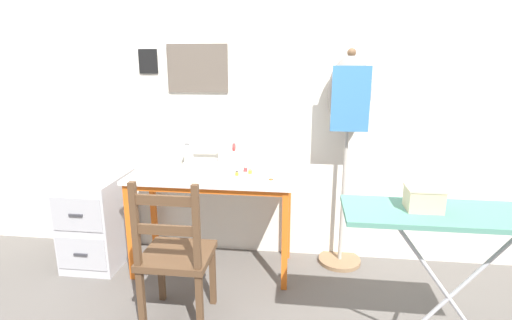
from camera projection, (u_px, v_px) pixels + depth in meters
ground_plane at (206, 286)px, 2.77m from camera, size 14.00×14.00×0.00m
wall_back at (219, 93)px, 3.01m from camera, size 10.00×0.07×2.55m
sewing_table at (211, 187)px, 2.85m from camera, size 1.16×0.52×0.74m
sewing_machine at (212, 153)px, 2.87m from camera, size 0.36×0.17×0.31m
fabric_bowl at (146, 169)px, 2.86m from camera, size 0.13×0.13×0.05m
scissors at (274, 179)px, 2.71m from camera, size 0.12×0.07×0.01m
thread_spool_near_machine at (237, 174)px, 2.79m from camera, size 0.03×0.03×0.03m
thread_spool_mid_table at (245, 169)px, 2.88m from camera, size 0.04×0.04×0.04m
thread_spool_far_edge at (250, 172)px, 2.83m from camera, size 0.03×0.03×0.03m
wooden_chair at (175, 256)px, 2.32m from camera, size 0.40×0.38×0.91m
filing_cabinet at (98, 219)px, 3.05m from camera, size 0.40×0.56×0.68m
dress_form at (348, 110)px, 2.79m from camera, size 0.32×0.32×1.60m
ironing_board at (459, 222)px, 1.83m from camera, size 1.05×0.35×0.87m
storage_box at (424, 198)px, 1.84m from camera, size 0.16×0.14×0.11m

